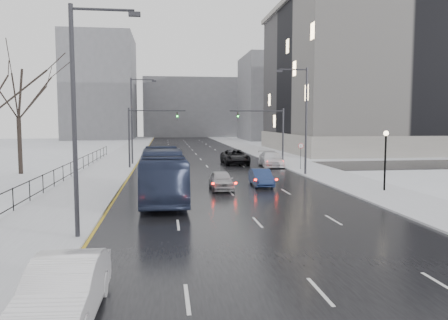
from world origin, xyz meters
name	(u,v)px	position (x,y,z in m)	size (l,w,h in m)	color
road	(199,158)	(0.00, 60.00, 0.02)	(16.00, 150.00, 0.04)	black
cross_road	(208,168)	(0.00, 48.00, 0.02)	(130.00, 10.00, 0.04)	black
sidewalk_left	(121,159)	(-10.50, 60.00, 0.08)	(5.00, 150.00, 0.16)	silver
sidewalk_right	(274,157)	(10.50, 60.00, 0.08)	(5.00, 150.00, 0.16)	silver
park_strip	(47,160)	(-20.00, 60.00, 0.06)	(14.00, 150.00, 0.12)	white
tree_park_e	(21,175)	(-18.20, 44.00, 0.00)	(9.45, 9.45, 13.50)	black
iron_fence	(34,187)	(-13.00, 30.00, 0.91)	(0.06, 70.00, 1.30)	black
streetlight_r_mid	(304,115)	(8.17, 40.00, 5.62)	(2.95, 0.25, 10.00)	#2D2D33
streetlight_l_near	(79,110)	(-8.17, 20.00, 5.62)	(2.95, 0.25, 10.00)	#2D2D33
streetlight_l_far	(134,116)	(-8.17, 52.00, 5.62)	(2.95, 0.25, 10.00)	#2D2D33
lamppost_r_mid	(385,152)	(11.00, 30.00, 2.94)	(0.36, 0.36, 4.28)	black
mast_signal_right	(274,130)	(7.33, 48.00, 4.11)	(6.10, 0.33, 6.50)	#2D2D33
mast_signal_left	(139,130)	(-7.33, 48.00, 4.11)	(6.10, 0.33, 6.50)	#2D2D33
no_uturn_sign	(301,148)	(9.20, 44.00, 2.30)	(0.60, 0.06, 2.70)	#2D2D33
civic_building	(397,85)	(35.00, 72.00, 11.21)	(41.00, 31.00, 24.80)	gray
bldg_far_right	(288,98)	(28.00, 115.00, 11.00)	(24.00, 20.00, 22.00)	slate
bldg_far_left	(101,88)	(-22.00, 125.00, 14.00)	(18.00, 22.00, 28.00)	slate
bldg_far_center	(192,108)	(4.00, 140.00, 9.00)	(30.00, 18.00, 18.00)	slate
sedan_left_near	(64,290)	(-7.20, 12.04, 0.84)	(1.70, 4.87, 1.60)	white
bus	(162,174)	(-4.80, 29.60, 1.68)	(2.76, 11.78, 3.28)	#27304C
sedan_center_near	(221,180)	(-0.50, 32.65, 0.74)	(1.66, 4.13, 1.41)	#B2B0B4
sedan_right_near	(261,178)	(2.83, 33.99, 0.70)	(1.40, 4.03, 1.33)	navy
sedan_right_cross	(235,157)	(3.50, 51.10, 0.89)	(2.82, 6.12, 1.70)	black
sedan_right_far	(271,159)	(7.04, 47.95, 0.85)	(2.28, 5.61, 1.63)	white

